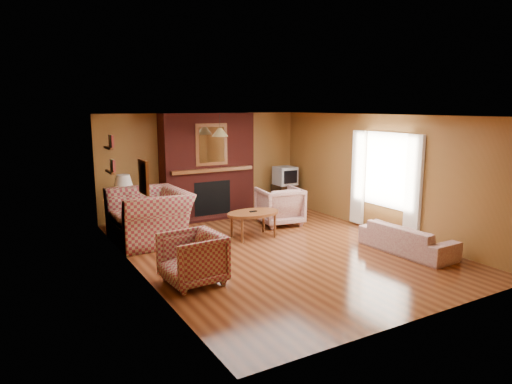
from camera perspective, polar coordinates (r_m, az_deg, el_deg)
floor at (r=8.40m, az=2.50°, el=-7.05°), size 6.50×6.50×0.00m
ceiling at (r=8.01m, az=2.64°, el=9.54°), size 6.50×6.50×0.00m
wall_back at (r=10.97m, az=-6.62°, el=3.50°), size 6.50×0.00×6.50m
wall_front at (r=5.71m, az=20.41°, el=-3.75°), size 6.50×0.00×6.50m
wall_left at (r=7.11m, az=-14.67°, el=-0.68°), size 0.00×6.50×6.50m
wall_right at (r=9.68m, az=15.15°, el=2.25°), size 0.00×6.50×6.50m
fireplace at (r=10.73m, az=-6.05°, el=3.25°), size 2.20×0.82×2.40m
window_right at (r=9.52m, az=15.78°, el=1.63°), size 0.10×1.85×2.00m
bookshelf at (r=8.89m, az=-17.75°, el=4.42°), size 0.09×0.55×0.71m
botanical_print at (r=6.78m, az=-13.86°, el=1.82°), size 0.05×0.40×0.50m
pendant_light at (r=10.03m, az=-4.53°, el=7.46°), size 0.36×0.36×0.48m
plaid_loveseat at (r=8.93m, az=-13.19°, el=-2.96°), size 1.37×1.55×0.99m
plaid_armchair at (r=6.76m, az=-7.97°, el=-8.23°), size 0.88×0.86×0.76m
floral_sofa at (r=8.55m, az=18.39°, el=-5.54°), size 0.76×1.75×0.50m
floral_armchair at (r=10.00m, az=2.97°, el=-1.74°), size 1.01×1.03×0.82m
coffee_table at (r=8.96m, az=-0.35°, el=-2.83°), size 1.09×0.68×0.54m
side_table at (r=9.73m, az=-16.02°, el=-3.34°), size 0.44×0.44×0.54m
table_lamp at (r=9.60m, az=-16.22°, el=0.36°), size 0.40×0.40×0.66m
tv_stand at (r=11.69m, az=3.62°, el=-0.49°), size 0.55×0.50×0.59m
crt_tv at (r=11.60m, az=3.67°, el=2.05°), size 0.50×0.50×0.46m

